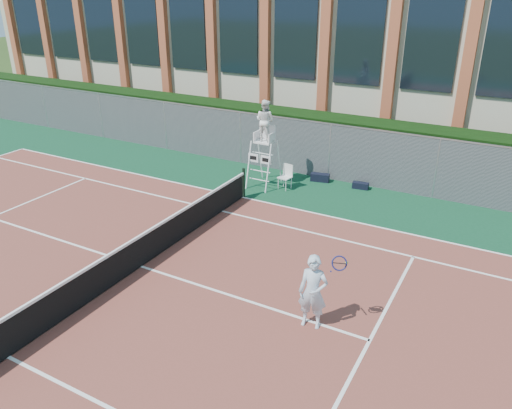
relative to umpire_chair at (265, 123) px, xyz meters
The scene contains 12 objects.
ground 7.45m from the umpire_chair, 90.68° to the right, with size 120.00×120.00×0.00m, color #233814.
apron 6.51m from the umpire_chair, 90.80° to the right, with size 36.00×20.00×0.01m, color #0D3D23.
tennis_court 7.44m from the umpire_chair, 90.68° to the right, with size 23.77×10.97×0.02m, color brown.
tennis_net 7.29m from the umpire_chair, 90.68° to the right, with size 0.10×11.30×1.10m.
fence 2.20m from the umpire_chair, 92.74° to the left, with size 40.00×0.06×2.20m, color #595E60, non-canonical shape.
hedge 3.24m from the umpire_chair, 91.63° to the left, with size 40.00×1.40×2.20m, color black.
building 11.04m from the umpire_chair, 90.44° to the left, with size 45.00×10.60×8.22m.
umpire_chair is the anchor object (origin of this frame).
plastic_chair 2.07m from the umpire_chair, ahead, with size 0.49×0.49×0.93m.
sports_bag_near 3.14m from the umpire_chair, 37.39° to the left, with size 0.72×0.29×0.31m, color black.
sports_bag_far 4.29m from the umpire_chair, 21.93° to the left, with size 0.60×0.26×0.24m, color black.
tennis_player 8.85m from the umpire_chair, 55.07° to the right, with size 1.01×0.71×1.77m.
Camera 1 is at (8.42, -8.76, 7.10)m, focal length 35.00 mm.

